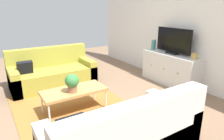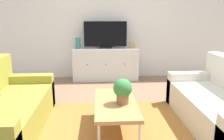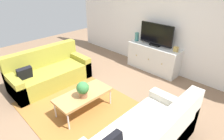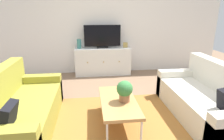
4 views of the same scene
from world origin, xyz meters
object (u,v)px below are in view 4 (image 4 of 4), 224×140
(tv_console, at_px, (103,61))
(mantel_clock, at_px, (125,45))
(couch_left_side, at_px, (17,111))
(glass_vase, at_px, (79,44))
(coffee_table, at_px, (118,102))
(potted_plant, at_px, (125,90))
(flat_screen_tv, at_px, (102,37))
(couch_right_side, at_px, (208,101))

(tv_console, xyz_separation_m, mantel_clock, (0.60, 0.00, 0.42))
(couch_left_side, height_order, glass_vase, glass_vase)
(coffee_table, distance_m, glass_vase, 2.55)
(glass_vase, bearing_deg, mantel_clock, 0.00)
(glass_vase, bearing_deg, potted_plant, -73.59)
(potted_plant, relative_size, mantel_clock, 2.39)
(potted_plant, distance_m, flat_screen_tv, 2.53)
(flat_screen_tv, distance_m, mantel_clock, 0.64)
(couch_left_side, bearing_deg, tv_console, 59.63)
(tv_console, bearing_deg, couch_right_side, -57.92)
(couch_left_side, bearing_deg, flat_screen_tv, 59.84)
(potted_plant, height_order, mantel_clock, mantel_clock)
(tv_console, height_order, flat_screen_tv, flat_screen_tv)
(potted_plant, xyz_separation_m, flat_screen_tv, (-0.13, 2.49, 0.44))
(coffee_table, distance_m, potted_plant, 0.22)
(couch_left_side, xyz_separation_m, mantel_clock, (1.99, 2.37, 0.50))
(potted_plant, distance_m, mantel_clock, 2.53)
(mantel_clock, bearing_deg, coffee_table, -102.76)
(tv_console, distance_m, flat_screen_tv, 0.65)
(couch_left_side, height_order, coffee_table, couch_left_side)
(potted_plant, distance_m, tv_console, 2.48)
(coffee_table, bearing_deg, tv_console, 91.22)
(couch_left_side, relative_size, glass_vase, 7.66)
(mantel_clock, bearing_deg, glass_vase, 180.00)
(couch_right_side, xyz_separation_m, coffee_table, (-1.44, -0.04, 0.09))
(couch_right_side, bearing_deg, coffee_table, -178.26)
(coffee_table, bearing_deg, potted_plant, -35.20)
(couch_right_side, distance_m, tv_console, 2.80)
(couch_right_side, distance_m, coffee_table, 1.44)
(glass_vase, xyz_separation_m, mantel_clock, (1.20, 0.00, -0.05))
(couch_left_side, relative_size, coffee_table, 1.70)
(potted_plant, xyz_separation_m, glass_vase, (-0.73, 2.47, 0.27))
(couch_right_side, bearing_deg, couch_left_side, 180.00)
(couch_left_side, xyz_separation_m, couch_right_side, (2.88, 0.00, 0.00))
(couch_right_side, relative_size, mantel_clock, 14.06)
(coffee_table, height_order, glass_vase, glass_vase)
(coffee_table, bearing_deg, flat_screen_tv, 91.21)
(couch_left_side, bearing_deg, couch_right_side, 0.00)
(couch_right_side, bearing_deg, glass_vase, 131.32)
(flat_screen_tv, height_order, mantel_clock, flat_screen_tv)
(potted_plant, xyz_separation_m, mantel_clock, (0.47, 2.47, 0.21))
(coffee_table, xyz_separation_m, flat_screen_tv, (-0.05, 2.44, 0.64))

